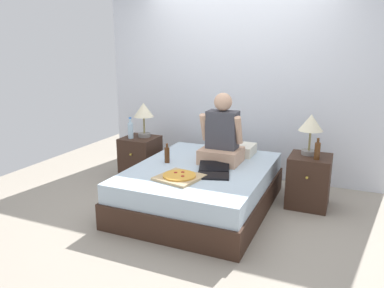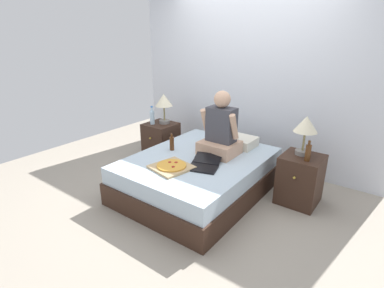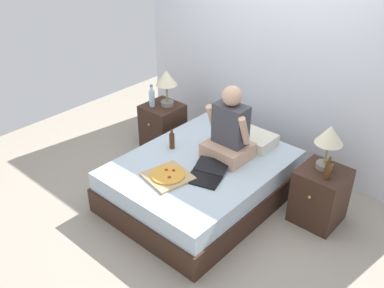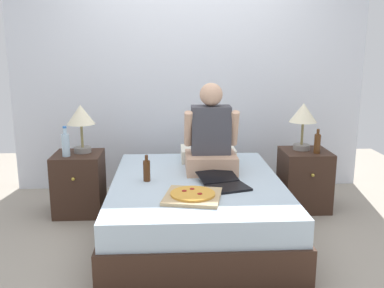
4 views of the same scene
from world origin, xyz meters
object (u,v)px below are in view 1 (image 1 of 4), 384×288
object	(u,v)px
lamp_on_left_nightstand	(144,112)
lamp_on_right_nightstand	(311,126)
laptop	(214,172)
nightstand_left	(141,158)
pizza_box	(179,177)
water_bottle	(131,130)
bed	(201,187)
person_seated	(222,137)
nightstand_right	(309,181)
beer_bottle	(317,151)
beer_bottle_on_bed	(167,155)

from	to	relation	value
lamp_on_left_nightstand	lamp_on_right_nightstand	world-z (taller)	same
lamp_on_right_nightstand	laptop	xyz separation A→B (m)	(-0.84, -0.74, -0.42)
laptop	nightstand_left	bearing A→B (deg)	151.87
lamp_on_left_nightstand	pizza_box	size ratio (longest dim) A/B	0.95
water_bottle	nightstand_left	bearing A→B (deg)	48.35
water_bottle	pizza_box	distance (m)	1.41
bed	person_seated	world-z (taller)	person_seated
laptop	nightstand_right	bearing A→B (deg)	38.33
nightstand_right	beer_bottle	distance (m)	0.40
water_bottle	beer_bottle	distance (m)	2.31
person_seated	beer_bottle_on_bed	world-z (taller)	person_seated
beer_bottle	pizza_box	distance (m)	1.48
lamp_on_left_nightstand	laptop	size ratio (longest dim) A/B	0.92
person_seated	pizza_box	xyz separation A→B (m)	(-0.20, -0.69, -0.27)
person_seated	pizza_box	bearing A→B (deg)	-105.94
nightstand_right	lamp_on_left_nightstand	bearing A→B (deg)	178.65
bed	nightstand_right	size ratio (longest dim) A/B	3.21
laptop	beer_bottle_on_bed	bearing A→B (deg)	164.53
water_bottle	beer_bottle_on_bed	distance (m)	0.87
nightstand_right	nightstand_left	bearing A→B (deg)	180.00
beer_bottle	person_seated	xyz separation A→B (m)	(-1.01, -0.15, 0.08)
nightstand_left	pizza_box	world-z (taller)	nightstand_left
nightstand_right	lamp_on_right_nightstand	size ratio (longest dim) A/B	1.28
nightstand_left	pizza_box	distance (m)	1.40
laptop	beer_bottle_on_bed	world-z (taller)	beer_bottle_on_bed
laptop	beer_bottle_on_bed	distance (m)	0.65
lamp_on_left_nightstand	lamp_on_right_nightstand	xyz separation A→B (m)	(2.09, 0.00, 0.00)
nightstand_right	person_seated	bearing A→B (deg)	-165.10
beer_bottle	pizza_box	world-z (taller)	beer_bottle
nightstand_right	beer_bottle	xyz separation A→B (m)	(0.07, -0.10, 0.38)
nightstand_left	nightstand_right	xyz separation A→B (m)	(2.16, 0.00, 0.00)
nightstand_right	beer_bottle_on_bed	size ratio (longest dim) A/B	2.62
person_seated	water_bottle	bearing A→B (deg)	173.00
lamp_on_left_nightstand	pizza_box	world-z (taller)	lamp_on_left_nightstand
person_seated	pizza_box	world-z (taller)	person_seated
lamp_on_right_nightstand	beer_bottle_on_bed	distance (m)	1.60
beer_bottle	person_seated	bearing A→B (deg)	-171.55
nightstand_left	beer_bottle_on_bed	size ratio (longest dim) A/B	2.62
laptop	pizza_box	bearing A→B (deg)	-136.25
bed	water_bottle	world-z (taller)	water_bottle
lamp_on_left_nightstand	laptop	bearing A→B (deg)	-30.62
person_seated	laptop	world-z (taller)	person_seated
bed	lamp_on_left_nightstand	bearing A→B (deg)	151.72
pizza_box	laptop	bearing A→B (deg)	43.75
lamp_on_left_nightstand	beer_bottle_on_bed	bearing A→B (deg)	-42.10
bed	water_bottle	xyz separation A→B (m)	(-1.16, 0.42, 0.46)
nightstand_left	bed	bearing A→B (deg)	-25.25
beer_bottle	beer_bottle_on_bed	bearing A→B (deg)	-165.06
nightstand_left	beer_bottle_on_bed	world-z (taller)	beer_bottle_on_bed
person_seated	laptop	bearing A→B (deg)	-81.24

